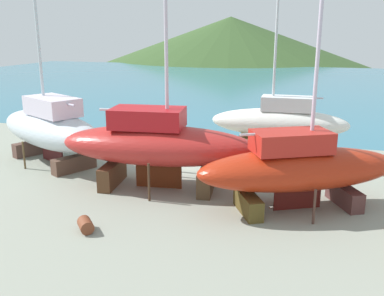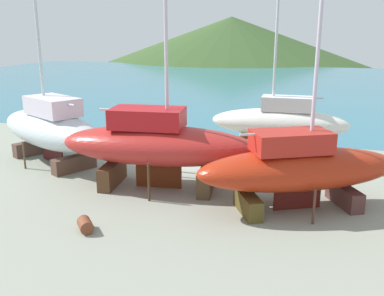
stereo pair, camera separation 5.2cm
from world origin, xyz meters
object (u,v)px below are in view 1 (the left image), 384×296
at_px(sailboat_small_center, 299,167).
at_px(sailboat_mid_port, 157,144).
at_px(sailboat_far_slipway, 51,128).
at_px(sailboat_large_starboard, 279,122).
at_px(worker, 141,133).
at_px(barrel_tipped_right, 192,148).
at_px(barrel_blue_faded, 86,225).

bearing_deg(sailboat_small_center, sailboat_mid_port, 145.73).
xyz_separation_m(sailboat_far_slipway, sailboat_large_starboard, (13.75, 5.74, 0.06)).
distance_m(sailboat_large_starboard, worker, 10.23).
bearing_deg(barrel_tipped_right, sailboat_mid_port, -88.81).
relative_size(sailboat_far_slipway, worker, 9.89).
relative_size(sailboat_large_starboard, sailboat_small_center, 0.98).
height_order(sailboat_small_center, barrel_blue_faded, sailboat_small_center).
distance_m(sailboat_far_slipway, worker, 7.04).
xyz_separation_m(sailboat_far_slipway, worker, (3.63, 5.87, -1.41)).
height_order(sailboat_mid_port, worker, sailboat_mid_port).
height_order(sailboat_large_starboard, sailboat_mid_port, sailboat_mid_port).
height_order(barrel_tipped_right, barrel_blue_faded, barrel_tipped_right).
bearing_deg(barrel_blue_faded, sailboat_far_slipway, 131.30).
bearing_deg(sailboat_far_slipway, sailboat_large_starboard, -130.27).
relative_size(sailboat_small_center, sailboat_mid_port, 0.81).
relative_size(barrel_tipped_right, barrel_blue_faded, 1.00).
xyz_separation_m(sailboat_small_center, worker, (-11.92, 8.98, -1.21)).
height_order(sailboat_large_starboard, worker, sailboat_large_starboard).
height_order(sailboat_far_slipway, worker, sailboat_far_slipway).
xyz_separation_m(sailboat_small_center, sailboat_mid_port, (-7.38, 0.80, 0.37)).
bearing_deg(sailboat_mid_port, barrel_tipped_right, 84.08).
distance_m(sailboat_far_slipway, sailboat_small_center, 15.86).
bearing_deg(sailboat_mid_port, sailboat_far_slipway, 157.05).
distance_m(sailboat_far_slipway, barrel_tipped_right, 9.42).
bearing_deg(barrel_blue_faded, worker, 104.15).
bearing_deg(barrel_blue_faded, sailboat_mid_port, 80.29).
bearing_deg(sailboat_small_center, barrel_tipped_right, 106.32).
height_order(sailboat_large_starboard, barrel_blue_faded, sailboat_large_starboard).
height_order(sailboat_large_starboard, barrel_tipped_right, sailboat_large_starboard).
bearing_deg(sailboat_mid_port, sailboat_large_starboard, 48.18).
distance_m(worker, barrel_tipped_right, 4.61).
relative_size(sailboat_large_starboard, barrel_tipped_right, 16.03).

